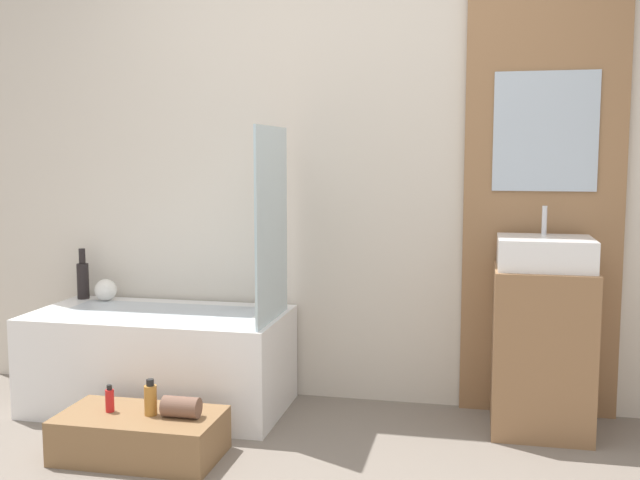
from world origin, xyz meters
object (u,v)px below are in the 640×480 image
wooden_step_bench (140,435)px  vase_round_light (106,290)px  sink (545,253)px  bottle_soap_secondary (151,399)px  bathtub (160,360)px  vase_tall_dark (83,278)px  bottle_soap_primary (110,400)px

wooden_step_bench → vase_round_light: vase_round_light is taller
sink → bottle_soap_secondary: (-1.67, -0.71, -0.59)m
sink → bottle_soap_secondary: bearing=-157.0°
bathtub → bottle_soap_secondary: size_ratio=8.24×
vase_round_light → wooden_step_bench: bearing=-54.6°
bottle_soap_secondary → vase_round_light: bearing=127.7°
wooden_step_bench → bottle_soap_secondary: bottle_soap_secondary is taller
wooden_step_bench → vase_tall_dark: size_ratio=2.47×
bathtub → vase_tall_dark: 0.72m
bathtub → sink: (1.90, 0.09, 0.60)m
bottle_soap_secondary → sink: bearing=23.0°
wooden_step_bench → vase_tall_dark: 1.26m
bottle_soap_primary → wooden_step_bench: bearing=0.0°
wooden_step_bench → vase_round_light: size_ratio=5.81×
vase_tall_dark → bottle_soap_primary: (0.61, -0.87, -0.37)m
bathtub → bottle_soap_primary: bathtub is taller
bathtub → sink: sink is taller
wooden_step_bench → sink: (1.72, 0.71, 0.76)m
vase_round_light → bottle_soap_secondary: size_ratio=0.76×
vase_tall_dark → vase_round_light: vase_tall_dark is taller
wooden_step_bench → bottle_soap_primary: 0.20m
bottle_soap_primary → bottle_soap_secondary: bearing=-0.0°
vase_tall_dark → bottle_soap_secondary: 1.23m
vase_tall_dark → vase_round_light: (0.15, -0.03, -0.06)m
bathtub → vase_round_light: 0.56m
vase_round_light → bathtub: bearing=-28.2°
wooden_step_bench → bathtub: bearing=106.4°
sink → vase_round_light: size_ratio=3.59×
bathtub → wooden_step_bench: 0.66m
bathtub → wooden_step_bench: bathtub is taller
vase_tall_dark → sink: bearing=-3.7°
vase_tall_dark → bottle_soap_secondary: bearing=-47.2°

